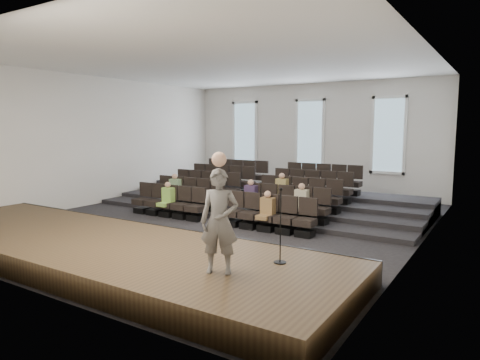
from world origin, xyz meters
name	(u,v)px	position (x,y,z in m)	size (l,w,h in m)	color
ground	(224,220)	(0.00, 0.00, 0.00)	(14.00, 14.00, 0.00)	black
ceiling	(224,64)	(0.00, 0.00, 5.01)	(12.00, 14.00, 0.02)	white
wall_back	(310,139)	(0.00, 7.02, 2.50)	(12.00, 0.04, 5.00)	silver
wall_front	(8,156)	(0.00, -7.02, 2.50)	(12.00, 0.04, 5.00)	silver
wall_left	(99,141)	(-6.02, 0.00, 2.50)	(0.04, 14.00, 5.00)	silver
wall_right	(425,149)	(6.02, 0.00, 2.50)	(0.04, 14.00, 5.00)	silver
stage	(98,250)	(0.00, -5.10, 0.25)	(11.80, 3.60, 0.50)	#42311C
stage_lip	(153,233)	(0.00, -3.33, 0.25)	(11.80, 0.06, 0.52)	black
risers	(270,200)	(0.00, 3.17, 0.20)	(11.80, 4.80, 0.60)	black
seating_rows	(249,193)	(0.00, 1.54, 0.68)	(6.80, 4.70, 1.67)	black
windows	(310,135)	(0.00, 6.95, 2.70)	(8.44, 0.10, 3.24)	white
audience	(234,193)	(0.10, 0.45, 0.83)	(5.45, 2.64, 1.10)	#90C950
speaker	(219,221)	(3.66, -5.47, 1.41)	(0.66, 0.44, 1.82)	#5B5956
mic_stand	(280,241)	(4.30, -4.43, 0.92)	(0.24, 0.24, 1.42)	black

